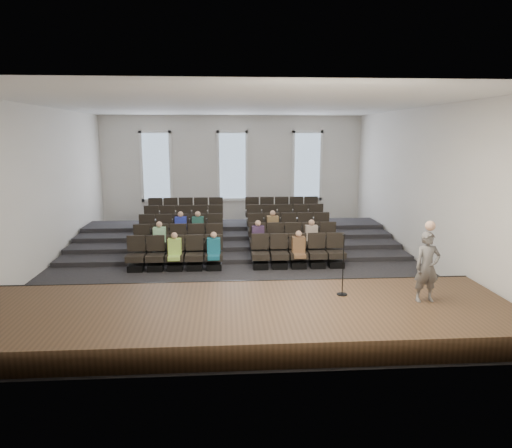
{
  "coord_description": "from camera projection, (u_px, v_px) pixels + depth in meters",
  "views": [
    {
      "loc": [
        -0.34,
        -14.34,
        4.12
      ],
      "look_at": [
        0.66,
        0.5,
        1.21
      ],
      "focal_mm": 32.0,
      "sensor_mm": 36.0,
      "label": 1
    }
  ],
  "objects": [
    {
      "name": "wall_back",
      "position": [
        233.0,
        170.0,
        21.25
      ],
      "size": [
        12.0,
        0.04,
        5.0
      ],
      "primitive_type": "cube",
      "color": "silver",
      "rests_on": "ground"
    },
    {
      "name": "speaker",
      "position": [
        427.0,
        267.0,
        9.96
      ],
      "size": [
        0.59,
        0.41,
        1.56
      ],
      "primitive_type": "imported",
      "rotation": [
        0.0,
        0.0,
        0.06
      ],
      "color": "#5A5856",
      "rests_on": "stage"
    },
    {
      "name": "audience",
      "position": [
        230.0,
        236.0,
        15.12
      ],
      "size": [
        5.45,
        2.64,
        1.1
      ],
      "color": "#A9D956",
      "rests_on": "seating_rows"
    },
    {
      "name": "wall_front",
      "position": [
        247.0,
        235.0,
        7.5
      ],
      "size": [
        12.0,
        0.04,
        5.0
      ],
      "primitive_type": "cube",
      "color": "silver",
      "rests_on": "ground"
    },
    {
      "name": "ceiling",
      "position": [
        236.0,
        105.0,
        13.89
      ],
      "size": [
        12.0,
        14.0,
        0.02
      ],
      "primitive_type": "cube",
      "color": "white",
      "rests_on": "ground"
    },
    {
      "name": "stage_lip",
      "position": [
        240.0,
        290.0,
        11.54
      ],
      "size": [
        11.8,
        0.06,
        0.52
      ],
      "primitive_type": "cube",
      "color": "black",
      "rests_on": "ground"
    },
    {
      "name": "windows",
      "position": [
        232.0,
        166.0,
        21.14
      ],
      "size": [
        8.44,
        0.1,
        3.24
      ],
      "color": "white",
      "rests_on": "wall_back"
    },
    {
      "name": "ground",
      "position": [
        237.0,
        264.0,
        14.85
      ],
      "size": [
        14.0,
        14.0,
        0.0
      ],
      "primitive_type": "plane",
      "color": "black",
      "rests_on": "ground"
    },
    {
      "name": "risers",
      "position": [
        235.0,
        236.0,
        17.92
      ],
      "size": [
        11.8,
        4.8,
        0.6
      ],
      "color": "black",
      "rests_on": "ground"
    },
    {
      "name": "wall_right",
      "position": [
        422.0,
        186.0,
        14.77
      ],
      "size": [
        0.04,
        14.0,
        5.0
      ],
      "primitive_type": "cube",
      "color": "silver",
      "rests_on": "ground"
    },
    {
      "name": "stage",
      "position": [
        243.0,
        318.0,
        9.81
      ],
      "size": [
        11.8,
        3.6,
        0.5
      ],
      "primitive_type": "cube",
      "color": "#48311F",
      "rests_on": "ground"
    },
    {
      "name": "mic_stand",
      "position": [
        343.0,
        277.0,
        10.43
      ],
      "size": [
        0.24,
        0.24,
        1.44
      ],
      "color": "black",
      "rests_on": "stage"
    },
    {
      "name": "wall_left",
      "position": [
        40.0,
        189.0,
        13.98
      ],
      "size": [
        0.04,
        14.0,
        5.0
      ],
      "primitive_type": "cube",
      "color": "silver",
      "rests_on": "ground"
    },
    {
      "name": "seating_rows",
      "position": [
        236.0,
        233.0,
        16.23
      ],
      "size": [
        6.8,
        4.7,
        1.67
      ],
      "color": "black",
      "rests_on": "ground"
    }
  ]
}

